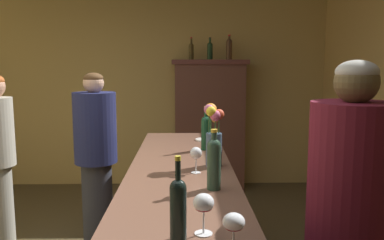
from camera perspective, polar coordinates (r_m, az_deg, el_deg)
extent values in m
cube|color=tan|center=(5.55, -8.12, 5.95)|extent=(5.34, 0.12, 2.98)
cube|color=brown|center=(2.39, -1.67, -8.57)|extent=(0.67, 2.97, 0.05)
cube|color=brown|center=(5.28, 2.56, -0.80)|extent=(0.92, 0.36, 1.75)
cube|color=brown|center=(5.22, 2.61, 8.42)|extent=(1.00, 0.42, 0.06)
cylinder|color=black|center=(1.44, -2.02, -14.10)|extent=(0.06, 0.06, 0.23)
sphere|color=black|center=(1.40, -2.05, -9.82)|extent=(0.06, 0.06, 0.06)
cylinder|color=black|center=(1.39, -2.06, -7.88)|extent=(0.02, 0.02, 0.10)
cylinder|color=gold|center=(1.37, -2.07, -5.57)|extent=(0.02, 0.02, 0.02)
cylinder|color=#143E24|center=(3.06, 1.99, -2.24)|extent=(0.07, 0.07, 0.23)
sphere|color=#143E24|center=(3.04, 2.00, -0.12)|extent=(0.07, 0.07, 0.07)
cylinder|color=#143E24|center=(3.04, 2.01, 0.79)|extent=(0.02, 0.02, 0.10)
cylinder|color=gold|center=(3.03, 2.01, 1.86)|extent=(0.03, 0.03, 0.02)
cylinder|color=#2A4533|center=(2.09, 3.20, -6.92)|extent=(0.07, 0.07, 0.24)
sphere|color=#2A4533|center=(2.06, 3.22, -3.75)|extent=(0.07, 0.07, 0.07)
cylinder|color=#2A4533|center=(2.06, 3.23, -2.78)|extent=(0.03, 0.03, 0.07)
cylinder|color=gold|center=(2.05, 3.24, -1.57)|extent=(0.03, 0.03, 0.02)
cylinder|color=white|center=(2.43, 0.58, -7.65)|extent=(0.06, 0.06, 0.00)
cylinder|color=white|center=(2.42, 0.58, -6.64)|extent=(0.01, 0.01, 0.08)
ellipsoid|color=white|center=(2.40, 0.58, -4.82)|extent=(0.07, 0.07, 0.07)
cylinder|color=white|center=(1.46, 6.05, -16.94)|extent=(0.01, 0.01, 0.07)
ellipsoid|color=white|center=(1.44, 6.09, -14.50)|extent=(0.08, 0.08, 0.06)
ellipsoid|color=maroon|center=(1.44, 6.08, -15.16)|extent=(0.07, 0.07, 0.03)
cylinder|color=white|center=(1.60, 1.68, -16.16)|extent=(0.07, 0.07, 0.00)
cylinder|color=white|center=(1.58, 1.68, -14.64)|extent=(0.01, 0.01, 0.09)
ellipsoid|color=white|center=(1.55, 1.70, -11.91)|extent=(0.08, 0.08, 0.07)
ellipsoid|color=maroon|center=(1.56, 1.69, -12.62)|extent=(0.07, 0.07, 0.03)
cylinder|color=#384F67|center=(2.57, 3.19, -4.33)|extent=(0.10, 0.10, 0.22)
cylinder|color=#38602D|center=(2.54, 3.92, -1.53)|extent=(0.01, 0.01, 0.21)
sphere|color=#D7472A|center=(2.53, 3.94, 0.82)|extent=(0.07, 0.07, 0.07)
cylinder|color=#38602D|center=(2.58, 3.38, -1.73)|extent=(0.01, 0.01, 0.18)
sphere|color=orange|center=(2.57, 3.39, 0.26)|extent=(0.06, 0.06, 0.06)
cylinder|color=#38602D|center=(2.58, 2.69, -1.10)|extent=(0.01, 0.01, 0.24)
sphere|color=orange|center=(2.56, 2.71, 1.54)|extent=(0.08, 0.08, 0.08)
cylinder|color=#38602D|center=(2.55, 2.45, -1.16)|extent=(0.01, 0.01, 0.24)
sphere|color=#BA5A80|center=(2.53, 2.47, 1.54)|extent=(0.07, 0.07, 0.07)
cylinder|color=#38602D|center=(2.52, 2.80, -1.38)|extent=(0.01, 0.01, 0.23)
sphere|color=gold|center=(2.50, 2.81, 1.23)|extent=(0.07, 0.07, 0.07)
cylinder|color=#38602D|center=(2.53, 3.41, -1.68)|extent=(0.01, 0.01, 0.20)
sphere|color=#D35579|center=(2.51, 3.43, 0.62)|extent=(0.07, 0.07, 0.07)
cylinder|color=white|center=(3.46, 1.88, -2.87)|extent=(0.17, 0.17, 0.01)
cylinder|color=#443518|center=(5.21, -0.10, 9.76)|extent=(0.06, 0.06, 0.18)
sphere|color=#443518|center=(5.21, -0.10, 10.76)|extent=(0.06, 0.06, 0.06)
cylinder|color=#443518|center=(5.22, -0.10, 11.27)|extent=(0.02, 0.02, 0.09)
cylinder|color=#B01B22|center=(5.22, -0.10, 11.88)|extent=(0.03, 0.03, 0.02)
cylinder|color=#1A341D|center=(5.22, 2.62, 9.78)|extent=(0.07, 0.07, 0.19)
sphere|color=#1A341D|center=(5.22, 2.63, 10.82)|extent=(0.07, 0.07, 0.07)
cylinder|color=#1A341D|center=(5.23, 2.63, 11.28)|extent=(0.03, 0.03, 0.08)
cylinder|color=black|center=(5.23, 2.63, 11.83)|extent=(0.03, 0.03, 0.02)
cylinder|color=#4C3120|center=(5.24, 5.42, 9.98)|extent=(0.08, 0.08, 0.23)
sphere|color=#4C3120|center=(5.25, 5.43, 11.24)|extent=(0.08, 0.08, 0.08)
cylinder|color=#4C3120|center=(5.25, 5.44, 11.65)|extent=(0.03, 0.03, 0.08)
cylinder|color=#B3151B|center=(5.25, 5.45, 12.16)|extent=(0.03, 0.03, 0.02)
cylinder|color=#2C2E37|center=(3.79, -13.55, -11.91)|extent=(0.27, 0.27, 0.81)
cylinder|color=#1E234F|center=(3.61, -13.92, -1.09)|extent=(0.38, 0.38, 0.63)
sphere|color=#D6A585|center=(3.57, -14.13, 5.24)|extent=(0.18, 0.18, 0.18)
ellipsoid|color=#52371E|center=(3.57, -14.15, 5.89)|extent=(0.17, 0.17, 0.10)
cylinder|color=gray|center=(3.95, -26.04, -11.65)|extent=(0.22, 0.22, 0.81)
cylinder|color=maroon|center=(1.94, 22.13, -7.39)|extent=(0.39, 0.39, 0.66)
sphere|color=brown|center=(1.88, 22.80, 5.10)|extent=(0.19, 0.19, 0.19)
ellipsoid|color=#B3B1A8|center=(1.87, 22.87, 6.43)|extent=(0.19, 0.19, 0.11)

